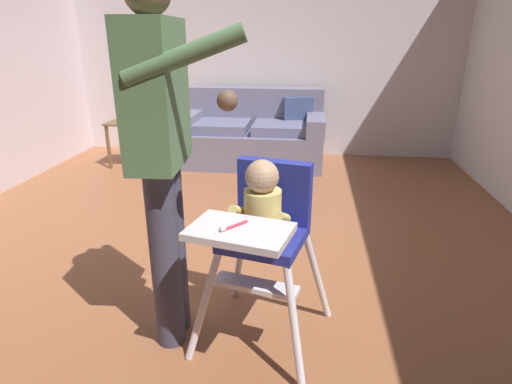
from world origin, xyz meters
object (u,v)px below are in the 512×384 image
Objects in this scene: toy_ball at (215,225)px; high_chair at (264,220)px; adult_standing at (162,152)px; sippy_cup at (123,117)px; side_table at (128,133)px; couch at (253,135)px.

high_chair is at bearing -65.95° from toy_ball.
high_chair is at bearing -0.58° from adult_standing.
adult_standing is at bearing -73.59° from high_chair.
side_table is at bearing -0.00° from sippy_cup.
sippy_cup is at bearing -79.07° from couch.
toy_ball is 2.30m from sippy_cup.
side_table is 0.19m from sippy_cup.
couch is 1.76× the size of high_chair.
side_table is (-1.44, -0.29, 0.05)m from couch.
high_chair reaches higher than sippy_cup.
couch is 3.21m from adult_standing.
couch reaches higher than toy_ball.
toy_ball is (-0.04, 1.14, -0.89)m from adult_standing.
couch is at bearing -158.34° from high_chair.
high_chair is 5.91× the size of toy_ball.
adult_standing is 1.45m from toy_ball.
high_chair reaches higher than toy_ball.
sippy_cup is at bearing 129.98° from toy_ball.
high_chair is 1.83× the size of side_table.
side_table reaches higher than toy_ball.
couch is 1.47m from side_table.
toy_ball is at bearing -50.02° from sippy_cup.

